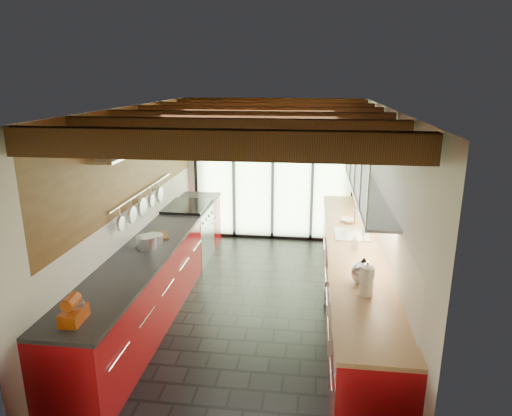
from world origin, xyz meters
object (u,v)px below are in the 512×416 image
kettle (363,271)px  bowl (349,221)px  stand_mixer (74,311)px  soap_bottle (355,241)px  paper_towel (366,282)px

kettle → bowl: bearing=90.0°
kettle → stand_mixer: bearing=-156.6°
stand_mixer → soap_bottle: (2.54, 2.09, -0.01)m
paper_towel → soap_bottle: (0.00, 1.29, -0.06)m
kettle → paper_towel: paper_towel is taller
soap_bottle → bowl: soap_bottle is taller
paper_towel → soap_bottle: size_ratio=1.98×
stand_mixer → paper_towel: (2.54, 0.80, 0.05)m
stand_mixer → kettle: kettle is taller
bowl → stand_mixer: bearing=-129.0°
paper_towel → bowl: paper_towel is taller
paper_towel → bowl: bearing=90.0°
kettle → soap_bottle: bearing=90.0°
stand_mixer → paper_towel: 2.66m
kettle → paper_towel: 0.30m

